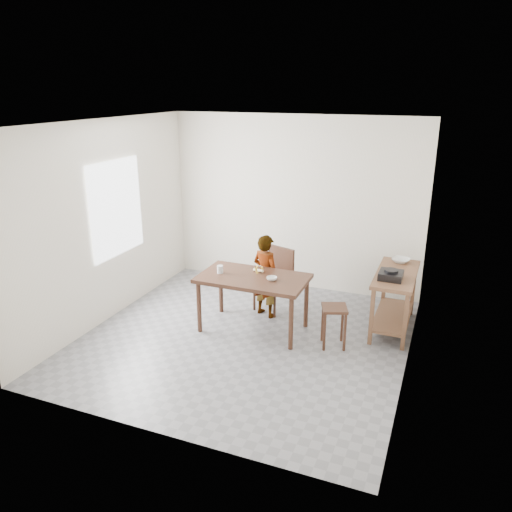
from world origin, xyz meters
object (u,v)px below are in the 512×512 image
at_px(dining_table, 253,303).
at_px(child, 266,276).
at_px(prep_counter, 394,301).
at_px(stool, 334,326).
at_px(dining_chair, 273,280).

bearing_deg(dining_table, child, 90.14).
relative_size(dining_table, prep_counter, 1.17).
distance_m(child, stool, 1.26).
bearing_deg(stool, dining_chair, 145.72).
xyz_separation_m(dining_chair, stool, (1.07, -0.73, -0.19)).
relative_size(prep_counter, child, 1.01).
xyz_separation_m(child, stool, (1.10, -0.52, -0.33)).
bearing_deg(stool, child, 154.50).
bearing_deg(dining_chair, stool, -15.57).
relative_size(child, stool, 2.23).
bearing_deg(prep_counter, dining_chair, -179.17).
xyz_separation_m(dining_table, stool, (1.10, -0.05, -0.11)).
bearing_deg(prep_counter, dining_table, -157.85).
bearing_deg(dining_table, prep_counter, 22.15).
xyz_separation_m(prep_counter, child, (-1.72, -0.23, 0.19)).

